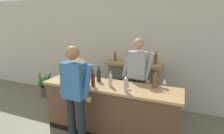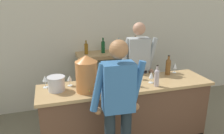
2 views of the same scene
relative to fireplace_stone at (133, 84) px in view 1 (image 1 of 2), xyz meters
name	(u,v)px [view 1 (image 1 of 2)]	position (x,y,z in m)	size (l,w,h in m)	color
wall_back_panel	(134,52)	(-0.07, 0.26, 0.78)	(12.00, 0.07, 2.75)	beige
bar_counter	(110,109)	(-0.12, -1.24, -0.10)	(2.55, 0.66, 0.98)	brown
fireplace_stone	(133,84)	(0.00, 0.00, 0.00)	(1.33, 0.52, 1.46)	slate
potted_plant_corner	(45,84)	(-2.55, -0.31, -0.25)	(0.46, 0.45, 0.78)	#4B433A
person_customer	(75,95)	(-0.45, -1.86, 0.38)	(0.66, 0.32, 1.76)	#1A252A
person_bartender	(137,78)	(0.27, -0.73, 0.41)	(0.66, 0.33, 1.81)	#39353D
copper_dispenser	(78,70)	(-0.72, -1.33, 0.64)	(0.30, 0.33, 0.50)	#BE743B
ice_bucket_steel	(66,73)	(-1.11, -1.20, 0.49)	(0.24, 0.24, 0.20)	silver
wine_bottle_port_short	(99,75)	(-0.40, -1.13, 0.53)	(0.08, 0.08, 0.30)	#1E3029
wine_bottle_riesling_slim	(93,79)	(-0.37, -1.41, 0.53)	(0.07, 0.07, 0.31)	maroon
wine_bottle_rose_blush	(110,79)	(-0.08, -1.30, 0.52)	(0.06, 0.06, 0.31)	#B4B6BE
wine_bottle_chardonnay_pale	(155,79)	(0.67, -1.05, 0.53)	(0.08, 0.08, 0.32)	brown
wine_bottle_burgundy_dark	(126,84)	(0.26, -1.44, 0.53)	(0.07, 0.07, 0.31)	#B1A6AC
wine_glass_mid_counter	(165,81)	(0.82, -1.00, 0.51)	(0.07, 0.07, 0.17)	silver
wine_glass_front_left	(126,79)	(0.15, -1.13, 0.51)	(0.08, 0.08, 0.17)	silver
wine_glass_front_right	(65,70)	(-1.25, -1.05, 0.52)	(0.07, 0.07, 0.18)	silver
wine_glass_by_dispenser	(77,72)	(-0.92, -1.08, 0.50)	(0.07, 0.07, 0.16)	silver
wine_glass_near_bucket	(127,83)	(0.24, -1.31, 0.50)	(0.07, 0.07, 0.17)	silver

